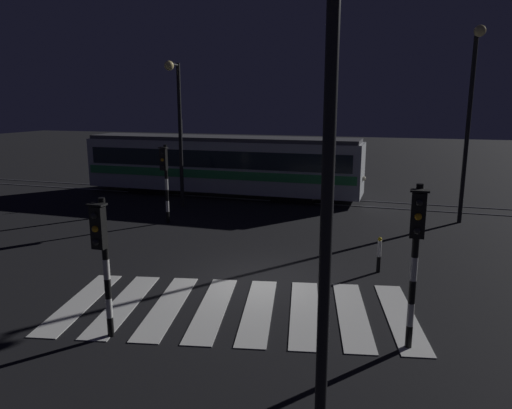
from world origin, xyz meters
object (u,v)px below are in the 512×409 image
(traffic_light_corner_far_left, at_px, (165,172))
(traffic_light_kerb_mid_left, at_px, (102,248))
(traffic_light_corner_near_right, at_px, (416,244))
(street_lamp_near_kerb, at_px, (326,140))
(street_lamp_trackside_right, at_px, (471,105))
(bollard_island_edge, at_px, (379,255))
(tram, at_px, (221,164))
(street_lamp_trackside_left, at_px, (177,117))

(traffic_light_corner_far_left, bearing_deg, traffic_light_kerb_mid_left, -69.36)
(traffic_light_corner_near_right, height_order, street_lamp_near_kerb, street_lamp_near_kerb)
(street_lamp_trackside_right, relative_size, bollard_island_edge, 7.16)
(street_lamp_near_kerb, distance_m, tram, 20.20)
(street_lamp_trackside_left, bearing_deg, traffic_light_corner_near_right, -45.87)
(street_lamp_trackside_right, distance_m, tram, 12.80)
(tram, bearing_deg, street_lamp_trackside_left, -102.60)
(street_lamp_near_kerb, distance_m, street_lamp_trackside_right, 15.55)
(traffic_light_kerb_mid_left, xyz_separation_m, traffic_light_corner_near_right, (6.29, 1.44, 0.25))
(street_lamp_trackside_left, distance_m, street_lamp_trackside_right, 12.86)
(street_lamp_trackside_left, bearing_deg, street_lamp_trackside_right, 2.85)
(street_lamp_trackside_left, xyz_separation_m, street_lamp_trackside_right, (12.84, 0.64, 0.56))
(street_lamp_trackside_left, relative_size, street_lamp_near_kerb, 0.95)
(traffic_light_corner_far_left, distance_m, street_lamp_near_kerb, 14.57)
(street_lamp_trackside_left, distance_m, tram, 4.48)
(street_lamp_trackside_right, height_order, tram, street_lamp_trackside_right)
(tram, relative_size, bollard_island_edge, 13.98)
(street_lamp_near_kerb, relative_size, street_lamp_trackside_right, 0.92)
(traffic_light_corner_far_left, distance_m, tram, 6.51)
(street_lamp_near_kerb, bearing_deg, traffic_light_kerb_mid_left, 157.77)
(traffic_light_corner_far_left, xyz_separation_m, street_lamp_near_kerb, (8.57, -11.55, 2.39))
(street_lamp_trackside_right, relative_size, tram, 0.51)
(street_lamp_trackside_left, height_order, street_lamp_trackside_right, street_lamp_trackside_right)
(traffic_light_corner_far_left, relative_size, tram, 0.22)
(street_lamp_near_kerb, xyz_separation_m, tram, (-8.63, 18.04, -2.86))
(street_lamp_trackside_left, distance_m, street_lamp_near_kerb, 17.31)
(traffic_light_corner_far_left, distance_m, bollard_island_edge, 9.80)
(traffic_light_corner_near_right, xyz_separation_m, bollard_island_edge, (-0.87, 4.58, -1.76))
(street_lamp_trackside_right, bearing_deg, tram, 166.58)
(traffic_light_kerb_mid_left, height_order, traffic_light_corner_near_right, traffic_light_corner_near_right)
(street_lamp_near_kerb, bearing_deg, tram, 115.55)
(street_lamp_trackside_left, bearing_deg, traffic_light_corner_far_left, -74.22)
(traffic_light_kerb_mid_left, xyz_separation_m, street_lamp_near_kerb, (4.99, -2.04, 2.54))
(street_lamp_near_kerb, distance_m, bollard_island_edge, 9.03)
(traffic_light_corner_far_left, height_order, street_lamp_trackside_left, street_lamp_trackside_left)
(traffic_light_corner_far_left, relative_size, bollard_island_edge, 3.01)
(traffic_light_corner_far_left, height_order, bollard_island_edge, traffic_light_corner_far_left)
(traffic_light_corner_near_right, xyz_separation_m, street_lamp_trackside_left, (-10.72, 11.05, 2.09))
(traffic_light_corner_far_left, xyz_separation_m, street_lamp_trackside_left, (-0.84, 2.98, 2.20))
(street_lamp_near_kerb, xyz_separation_m, street_lamp_trackside_right, (3.42, 15.17, 0.37))
(traffic_light_corner_near_right, bearing_deg, street_lamp_trackside_right, 79.72)
(traffic_light_kerb_mid_left, bearing_deg, street_lamp_near_kerb, -22.23)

